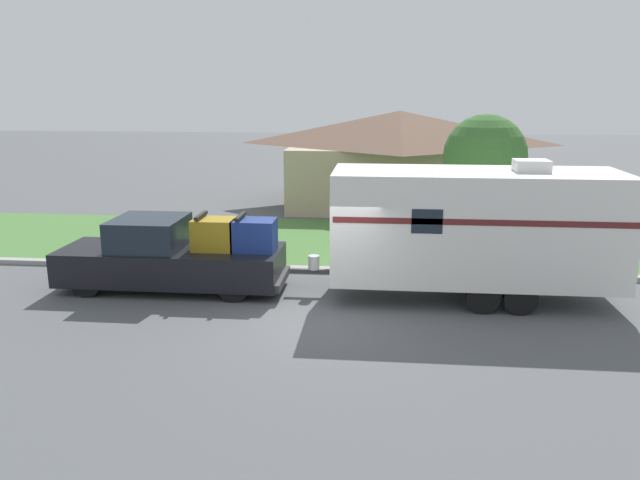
{
  "coord_description": "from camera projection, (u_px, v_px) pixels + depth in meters",
  "views": [
    {
      "loc": [
        1.25,
        -13.26,
        5.13
      ],
      "look_at": [
        -0.25,
        1.9,
        1.4
      ],
      "focal_mm": 35.0,
      "sensor_mm": 36.0,
      "label": 1
    }
  ],
  "objects": [
    {
      "name": "ground_plane",
      "position": [
        323.0,
        320.0,
        14.15
      ],
      "size": [
        120.0,
        120.0,
        0.0
      ],
      "primitive_type": "plane",
      "color": "#515456"
    },
    {
      "name": "curb_strip",
      "position": [
        335.0,
        270.0,
        17.76
      ],
      "size": [
        80.0,
        0.3,
        0.14
      ],
      "color": "#999993",
      "rests_on": "ground_plane"
    },
    {
      "name": "lawn_strip",
      "position": [
        343.0,
        241.0,
        21.3
      ],
      "size": [
        80.0,
        7.0,
        0.03
      ],
      "color": "#477538",
      "rests_on": "ground_plane"
    },
    {
      "name": "house_across_street",
      "position": [
        399.0,
        157.0,
        27.68
      ],
      "size": [
        10.07,
        7.25,
        4.15
      ],
      "color": "tan",
      "rests_on": "ground_plane"
    },
    {
      "name": "pickup_truck",
      "position": [
        174.0,
        256.0,
        16.17
      ],
      "size": [
        5.83,
        2.03,
        2.01
      ],
      "color": "black",
      "rests_on": "ground_plane"
    },
    {
      "name": "travel_trailer",
      "position": [
        475.0,
        226.0,
        15.21
      ],
      "size": [
        8.02,
        2.48,
        3.47
      ],
      "color": "black",
      "rests_on": "ground_plane"
    },
    {
      "name": "mailbox",
      "position": [
        564.0,
        234.0,
        17.76
      ],
      "size": [
        0.48,
        0.2,
        1.4
      ],
      "color": "brown",
      "rests_on": "ground_plane"
    },
    {
      "name": "tree_in_yard",
      "position": [
        485.0,
        156.0,
        19.34
      ],
      "size": [
        2.58,
        2.58,
        4.36
      ],
      "color": "brown",
      "rests_on": "ground_plane"
    }
  ]
}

